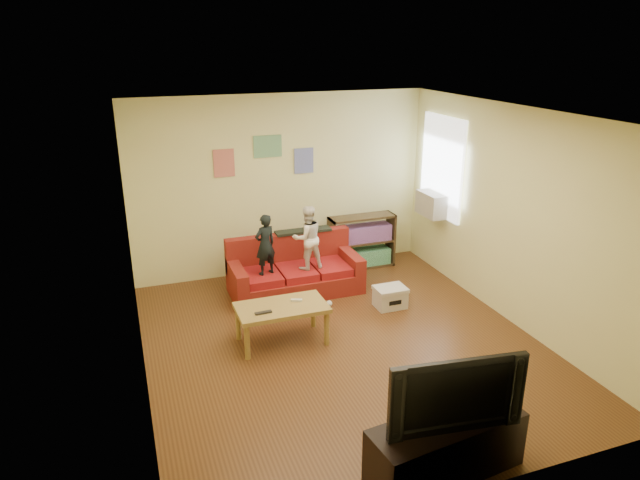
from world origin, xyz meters
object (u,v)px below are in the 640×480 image
object	(u,v)px
child_a	(265,245)
sofa	(294,273)
child_b	(307,238)
file_box	(390,297)
television	(451,388)
bookshelf	(361,244)
coffee_table	(282,311)
tv_stand	(446,448)

from	to	relation	value
child_a	sofa	bearing A→B (deg)	-179.16
child_b	sofa	bearing A→B (deg)	-53.24
file_box	television	xyz separation A→B (m)	(-0.97, -2.96, 0.68)
bookshelf	television	world-z (taller)	television
bookshelf	file_box	world-z (taller)	bookshelf
television	coffee_table	bearing A→B (deg)	111.76
child_a	television	xyz separation A→B (m)	(0.54, -3.75, 0.02)
child_b	tv_stand	world-z (taller)	child_b
coffee_table	television	distance (m)	2.67
file_box	child_a	bearing A→B (deg)	152.15
child_b	file_box	xyz separation A→B (m)	(0.91, -0.80, -0.69)
file_box	coffee_table	bearing A→B (deg)	-166.13
file_box	television	bearing A→B (deg)	-108.08
coffee_table	tv_stand	bearing A→B (deg)	-75.38
bookshelf	coffee_table	bearing A→B (deg)	-134.79
sofa	television	size ratio (longest dim) A/B	1.63
coffee_table	sofa	bearing A→B (deg)	66.98
coffee_table	tv_stand	world-z (taller)	tv_stand
coffee_table	bookshelf	size ratio (longest dim) A/B	1.01
tv_stand	television	size ratio (longest dim) A/B	1.20
file_box	tv_stand	xyz separation A→B (m)	(-0.97, -2.96, 0.11)
television	bookshelf	bearing A→B (deg)	82.22
television	sofa	bearing A→B (deg)	98.42
tv_stand	file_box	bearing A→B (deg)	65.00
bookshelf	television	xyz separation A→B (m)	(-1.17, -4.41, 0.45)
tv_stand	bookshelf	bearing A→B (deg)	68.16
file_box	television	size ratio (longest dim) A/B	0.37
bookshelf	sofa	bearing A→B (deg)	-158.64
child_a	child_b	distance (m)	0.60
child_a	child_b	xyz separation A→B (m)	(0.60, 0.00, 0.03)
child_b	television	world-z (taller)	child_b
sofa	television	bearing A→B (deg)	-88.71
sofa	bookshelf	distance (m)	1.36
sofa	child_b	distance (m)	0.61
sofa	child_b	size ratio (longest dim) A/B	2.03
file_box	tv_stand	size ratio (longest dim) A/B	0.31
child_b	coffee_table	distance (m)	1.47
child_b	bookshelf	distance (m)	1.37
coffee_table	file_box	distance (m)	1.70
child_a	file_box	xyz separation A→B (m)	(1.51, -0.80, -0.66)
child_a	tv_stand	size ratio (longest dim) A/B	0.63
sofa	television	world-z (taller)	television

